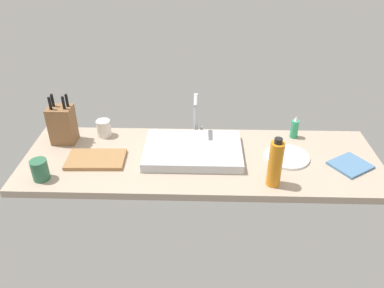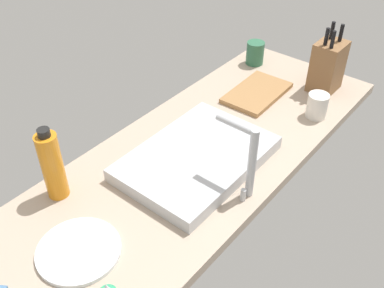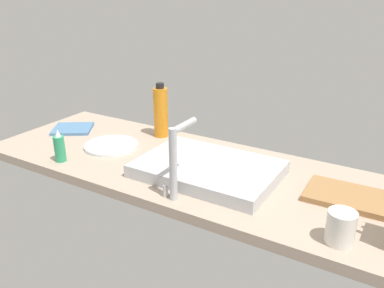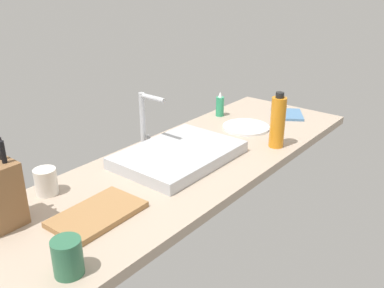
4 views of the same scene
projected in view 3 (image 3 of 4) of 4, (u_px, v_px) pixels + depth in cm
name	position (u px, v px, depth cm)	size (l,w,h in cm)	color
countertop_slab	(202.00, 173.00, 143.03)	(171.87, 56.28, 3.50)	tan
sink_basin	(208.00, 169.00, 137.19)	(47.22, 32.85, 4.42)	#B7BABF
faucet	(175.00, 156.00, 118.68)	(5.50, 13.33, 23.08)	#B7BABF
cutting_board	(352.00, 197.00, 121.51)	(27.26, 16.65, 1.80)	#9E7042
soap_bottle	(60.00, 148.00, 146.68)	(4.02, 4.02, 12.49)	#2D9966
water_bottle	(161.00, 112.00, 168.92)	(6.13, 6.13, 23.23)	orange
dinner_plate	(111.00, 146.00, 160.94)	(21.50, 21.50, 1.20)	white
dish_towel	(73.00, 129.00, 179.38)	(16.56, 14.81, 1.20)	teal
ceramic_cup	(341.00, 227.00, 100.51)	(7.36, 7.36, 8.87)	silver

